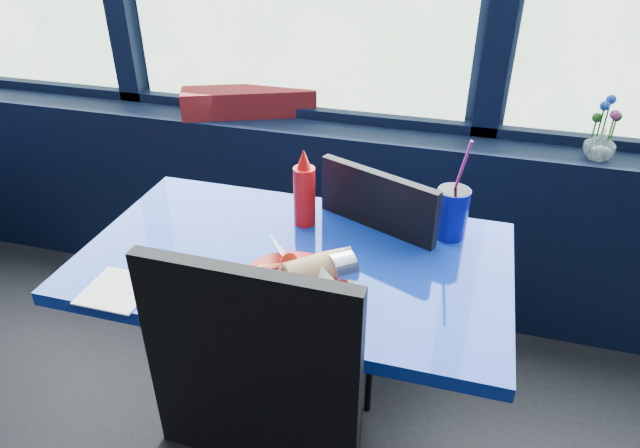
{
  "coord_description": "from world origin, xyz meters",
  "views": [
    {
      "loc": [
        0.74,
        0.73,
        1.66
      ],
      "look_at": [
        0.38,
        1.98,
        0.88
      ],
      "focal_mm": 32.0,
      "sensor_mm": 36.0,
      "label": 1
    }
  ],
  "objects_px": {
    "near_table": "(296,305)",
    "chair_near_back": "(365,262)",
    "food_basket": "(300,277)",
    "soda_cup": "(452,212)",
    "planter_box": "(249,102)",
    "ketchup_bottle": "(304,192)",
    "flower_vase": "(601,140)"
  },
  "relations": [
    {
      "from": "near_table",
      "to": "flower_vase",
      "type": "relative_size",
      "value": 5.19
    },
    {
      "from": "planter_box",
      "to": "ketchup_bottle",
      "type": "distance_m",
      "value": 0.86
    },
    {
      "from": "near_table",
      "to": "flower_vase",
      "type": "bearing_deg",
      "value": 42.88
    },
    {
      "from": "soda_cup",
      "to": "food_basket",
      "type": "bearing_deg",
      "value": -133.09
    },
    {
      "from": "near_table",
      "to": "chair_near_back",
      "type": "xyz_separation_m",
      "value": [
        0.15,
        0.32,
        -0.03
      ]
    },
    {
      "from": "near_table",
      "to": "soda_cup",
      "type": "height_order",
      "value": "soda_cup"
    },
    {
      "from": "planter_box",
      "to": "food_basket",
      "type": "relative_size",
      "value": 1.76
    },
    {
      "from": "flower_vase",
      "to": "soda_cup",
      "type": "bearing_deg",
      "value": -128.54
    },
    {
      "from": "planter_box",
      "to": "flower_vase",
      "type": "bearing_deg",
      "value": -25.85
    },
    {
      "from": "chair_near_back",
      "to": "planter_box",
      "type": "distance_m",
      "value": 0.92
    },
    {
      "from": "flower_vase",
      "to": "food_basket",
      "type": "relative_size",
      "value": 0.73
    },
    {
      "from": "planter_box",
      "to": "food_basket",
      "type": "xyz_separation_m",
      "value": [
        0.56,
        -1.04,
        -0.07
      ]
    },
    {
      "from": "near_table",
      "to": "soda_cup",
      "type": "bearing_deg",
      "value": 29.08
    },
    {
      "from": "near_table",
      "to": "chair_near_back",
      "type": "height_order",
      "value": "chair_near_back"
    },
    {
      "from": "chair_near_back",
      "to": "flower_vase",
      "type": "distance_m",
      "value": 0.95
    },
    {
      "from": "soda_cup",
      "to": "flower_vase",
      "type": "bearing_deg",
      "value": 51.46
    },
    {
      "from": "planter_box",
      "to": "soda_cup",
      "type": "height_order",
      "value": "soda_cup"
    },
    {
      "from": "ketchup_bottle",
      "to": "near_table",
      "type": "bearing_deg",
      "value": -82.34
    },
    {
      "from": "chair_near_back",
      "to": "food_basket",
      "type": "height_order",
      "value": "chair_near_back"
    },
    {
      "from": "soda_cup",
      "to": "chair_near_back",
      "type": "bearing_deg",
      "value": 160.2
    },
    {
      "from": "ketchup_bottle",
      "to": "food_basket",
      "type": "bearing_deg",
      "value": -74.72
    },
    {
      "from": "chair_near_back",
      "to": "soda_cup",
      "type": "height_order",
      "value": "soda_cup"
    },
    {
      "from": "chair_near_back",
      "to": "flower_vase",
      "type": "height_order",
      "value": "flower_vase"
    },
    {
      "from": "planter_box",
      "to": "ketchup_bottle",
      "type": "bearing_deg",
      "value": -79.41
    },
    {
      "from": "flower_vase",
      "to": "ketchup_bottle",
      "type": "distance_m",
      "value": 1.11
    },
    {
      "from": "planter_box",
      "to": "food_basket",
      "type": "height_order",
      "value": "planter_box"
    },
    {
      "from": "chair_near_back",
      "to": "ketchup_bottle",
      "type": "xyz_separation_m",
      "value": [
        -0.17,
        -0.15,
        0.32
      ]
    },
    {
      "from": "flower_vase",
      "to": "chair_near_back",
      "type": "bearing_deg",
      "value": -146.15
    },
    {
      "from": "near_table",
      "to": "food_basket",
      "type": "relative_size",
      "value": 3.76
    },
    {
      "from": "food_basket",
      "to": "chair_near_back",
      "type": "bearing_deg",
      "value": 65.07
    },
    {
      "from": "soda_cup",
      "to": "near_table",
      "type": "bearing_deg",
      "value": -150.92
    },
    {
      "from": "chair_near_back",
      "to": "food_basket",
      "type": "bearing_deg",
      "value": 103.23
    }
  ]
}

